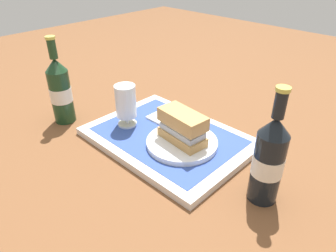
% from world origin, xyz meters
% --- Properties ---
extents(ground_plane, '(3.00, 3.00, 0.00)m').
position_xyz_m(ground_plane, '(0.00, 0.00, 0.00)').
color(ground_plane, brown).
extents(tray, '(0.44, 0.32, 0.02)m').
position_xyz_m(tray, '(0.00, 0.00, 0.01)').
color(tray, silver).
rests_on(tray, ground_plane).
extents(placemat, '(0.38, 0.27, 0.00)m').
position_xyz_m(placemat, '(0.00, 0.00, 0.02)').
color(placemat, '#2D4793').
rests_on(placemat, tray).
extents(plate, '(0.19, 0.19, 0.01)m').
position_xyz_m(plate, '(-0.06, 0.01, 0.03)').
color(plate, white).
rests_on(plate, placemat).
extents(sandwich, '(0.14, 0.08, 0.08)m').
position_xyz_m(sandwich, '(-0.06, 0.01, 0.08)').
color(sandwich, tan).
rests_on(sandwich, plate).
extents(beer_glass, '(0.06, 0.06, 0.12)m').
position_xyz_m(beer_glass, '(0.13, 0.04, 0.09)').
color(beer_glass, silver).
rests_on(beer_glass, placemat).
extents(napkin_folded, '(0.09, 0.07, 0.01)m').
position_xyz_m(napkin_folded, '(0.07, -0.05, 0.02)').
color(napkin_folded, white).
rests_on(napkin_folded, placemat).
extents(beer_bottle, '(0.07, 0.07, 0.27)m').
position_xyz_m(beer_bottle, '(0.32, 0.14, 0.10)').
color(beer_bottle, '#19381E').
rests_on(beer_bottle, ground_plane).
extents(second_bottle, '(0.07, 0.07, 0.27)m').
position_xyz_m(second_bottle, '(-0.31, 0.02, 0.10)').
color(second_bottle, black).
rests_on(second_bottle, ground_plane).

